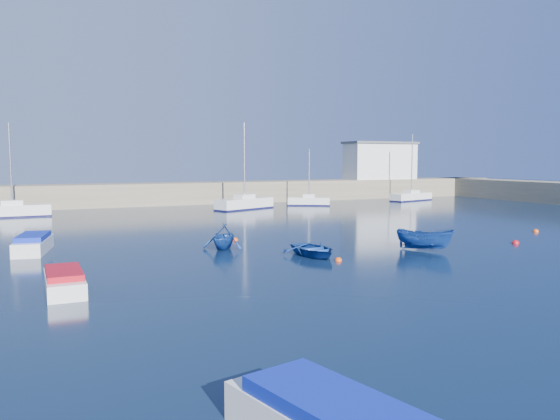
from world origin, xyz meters
name	(u,v)px	position (x,y,z in m)	size (l,w,h in m)	color
ground	(409,282)	(0.00, 0.00, 0.00)	(220.00, 220.00, 0.00)	#0C1C34
back_wall	(171,194)	(0.00, 46.00, 1.30)	(96.00, 4.50, 2.60)	#736B57
right_arm	(532,191)	(44.00, 32.00, 1.30)	(4.50, 32.00, 2.60)	#736B57
harbor_office	(380,162)	(30.00, 46.00, 5.10)	(10.00, 4.00, 5.00)	silver
sailboat_5	(12,210)	(-16.94, 37.52, 0.63)	(6.71, 2.05, 8.79)	silver
sailboat_6	(245,203)	(5.82, 36.29, 0.65)	(7.31, 4.72, 9.35)	silver
sailboat_7	(309,201)	(14.39, 37.66, 0.54)	(4.90, 3.67, 6.58)	silver
sailboat_8	(411,196)	(30.22, 39.05, 0.55)	(6.93, 3.66, 8.68)	silver
motorboat_0	(64,281)	(-13.93, 4.37, 0.43)	(1.49, 4.10, 0.91)	silver
motorboat_1	(33,244)	(-15.10, 15.21, 0.50)	(2.31, 4.59, 1.07)	silver
dinghy_center	(314,250)	(-0.83, 7.45, 0.37)	(2.57, 3.60, 0.75)	navy
dinghy_left	(223,237)	(-4.65, 11.82, 0.75)	(2.47, 2.86, 1.51)	navy
dinghy_right	(425,239)	(6.06, 6.46, 0.66)	(1.28, 3.41, 1.32)	navy
buoy_0	(338,261)	(-0.30, 5.63, 0.00)	(0.40, 0.40, 0.40)	#DD470B
buoy_1	(515,244)	(13.16, 6.22, 0.00)	(0.47, 0.47, 0.47)	#B00D15
buoy_2	(536,232)	(19.10, 9.80, 0.00)	(0.44, 0.44, 0.44)	#DD470B
buoy_3	(235,241)	(-2.85, 14.84, 0.00)	(0.41, 0.41, 0.41)	#DD470B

